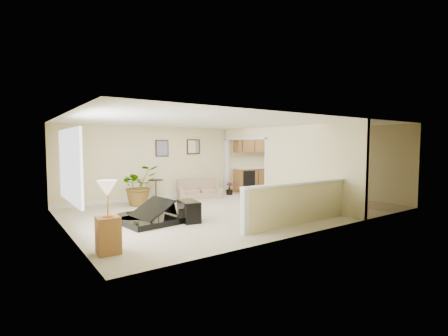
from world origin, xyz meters
TOP-DOWN VIEW (x-y plane):
  - floor at (0.00, 0.00)m, footprint 9.00×9.00m
  - back_wall at (0.00, 3.00)m, footprint 9.00×0.04m
  - front_wall at (0.00, -3.00)m, footprint 9.00×0.04m
  - left_wall at (-4.50, 0.00)m, footprint 0.04×6.00m
  - right_wall at (4.50, 0.00)m, footprint 0.04×6.00m
  - ceiling at (0.00, 0.00)m, footprint 9.00×6.00m
  - kitchen_vinyl at (3.15, 0.00)m, footprint 2.70×6.00m
  - interior_partition at (1.80, 0.25)m, footprint 0.18×5.99m
  - pony_half_wall at (0.08, -2.30)m, footprint 3.42×0.22m
  - left_window at (-4.49, -0.50)m, footprint 0.05×2.15m
  - wall_art_left at (-0.95, 2.97)m, footprint 0.48×0.04m
  - wall_mirror at (0.30, 2.97)m, footprint 0.55×0.04m
  - kitchen_cabinets at (3.19, 2.73)m, footprint 2.36×0.65m
  - piano at (-2.73, -0.13)m, footprint 1.67×1.72m
  - piano_bench at (-1.87, -0.58)m, footprint 0.51×0.81m
  - loveseat at (0.16, 2.40)m, footprint 1.74×1.29m
  - accent_table at (-1.34, 2.65)m, footprint 0.49×0.49m
  - palm_plant at (-2.08, 2.21)m, footprint 1.24×1.12m
  - small_plant at (1.45, 2.29)m, footprint 0.34×0.34m
  - lamp_stand at (-4.15, -1.87)m, footprint 0.39×0.39m

SIDE VIEW (x-z plane):
  - floor at x=0.00m, z-range 0.00..0.00m
  - kitchen_vinyl at x=3.15m, z-range 0.00..0.01m
  - small_plant at x=1.45m, z-range -0.04..0.44m
  - piano_bench at x=-1.87m, z-range 0.00..0.51m
  - loveseat at x=0.16m, z-range -0.10..0.74m
  - accent_table at x=-1.34m, z-range 0.10..0.81m
  - pony_half_wall at x=0.08m, z-range 0.02..1.02m
  - piano at x=-2.73m, z-range -0.10..1.15m
  - lamp_stand at x=-4.15m, z-range -0.10..1.16m
  - palm_plant at x=-2.08m, z-range -0.01..1.23m
  - kitchen_cabinets at x=3.19m, z-range -0.29..2.03m
  - interior_partition at x=1.80m, z-range -0.03..2.47m
  - back_wall at x=0.00m, z-range 0.00..2.50m
  - front_wall at x=0.00m, z-range 0.00..2.50m
  - left_wall at x=-4.50m, z-range 0.00..2.50m
  - right_wall at x=4.50m, z-range 0.00..2.50m
  - left_window at x=-4.49m, z-range 0.73..2.17m
  - wall_art_left at x=-0.95m, z-range 1.46..2.04m
  - wall_mirror at x=0.30m, z-range 1.52..2.08m
  - ceiling at x=0.00m, z-range 2.48..2.52m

